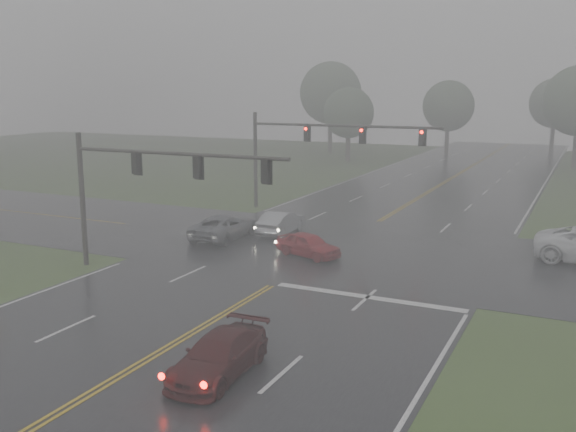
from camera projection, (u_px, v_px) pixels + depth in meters
The scene contains 14 objects.
ground at pixel (27, 432), 16.80m from camera, with size 180.00×180.00×0.00m, color #384F22.
main_road at pixel (322, 256), 34.49m from camera, with size 18.00×160.00×0.02m, color black.
cross_street at pixel (335, 248), 36.25m from camera, with size 120.00×14.00×0.02m, color black.
stop_bar at pixel (368, 298), 27.62m from camera, with size 8.50×0.50×0.01m, color silver.
sedan_maroon at pixel (219, 375), 20.13m from camera, with size 1.80×4.44×1.29m, color #36090A.
sedan_red at pixel (308, 257), 34.37m from camera, with size 1.51×3.76×1.28m, color maroon.
sedan_silver at pixel (281, 234), 39.80m from camera, with size 1.49×4.28×1.41m, color #929498.
car_grey at pixel (225, 239), 38.50m from camera, with size 2.39×5.19×1.44m, color #595B60.
signal_gantry_near at pixel (138, 177), 30.38m from camera, with size 11.67×0.29×6.74m.
signal_gantry_far at pixel (310, 142), 46.03m from camera, with size 14.11×0.36×7.15m.
tree_nw_a at pixel (349, 113), 77.98m from camera, with size 6.17×6.17×9.06m.
tree_n_mid at pixel (448, 106), 85.45m from camera, with size 6.80×6.80×9.99m.
tree_nw_b at pixel (331, 93), 88.73m from camera, with size 8.56×8.56×12.57m.
tree_n_far at pixel (555, 103), 91.09m from camera, with size 7.07×7.07×10.38m.
Camera 1 is at (12.83, -10.89, 8.84)m, focal length 40.00 mm.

